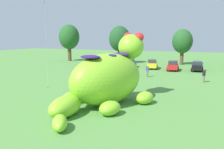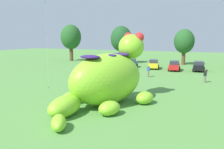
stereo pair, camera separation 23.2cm
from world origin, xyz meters
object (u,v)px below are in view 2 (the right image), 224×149
Objects in this scene: car_blue at (131,63)px; giant_inflatable_creature at (107,78)px; car_red at (174,66)px; spectator_mid_field at (148,71)px; car_black at (199,66)px; spectator_wandering at (123,85)px; spectator_near_inflatable at (100,72)px; car_yellow at (154,64)px; spectator_far_side at (205,76)px; spectator_by_cars at (110,75)px; car_orange at (111,63)px.

giant_inflatable_creature is at bearing -74.79° from car_blue.
spectator_mid_field is (-2.22, -8.55, -0.01)m from car_red.
car_black reaches higher than spectator_wandering.
car_black is at bearing 14.56° from car_red.
car_blue reaches higher than spectator_near_inflatable.
car_red is 8.84m from spectator_mid_field.
car_red is at bearing 86.22° from giant_inflatable_creature.
car_red is (3.95, -0.94, 0.00)m from car_yellow.
car_yellow is at bearing 131.64° from spectator_far_side.
car_yellow is at bearing 70.82° from spectator_near_inflatable.
giant_inflatable_creature is 7.35× the size of spectator_wandering.
car_red is at bearing 54.77° from spectator_near_inflatable.
spectator_by_cars is 1.00× the size of spectator_far_side.
car_black is at bearing 0.65° from car_yellow.
spectator_near_inflatable is at bearing -90.74° from car_blue.
car_blue is at bearing 105.21° from giant_inflatable_creature.
car_orange and car_yellow have the same top height.
car_orange is 20.21m from spectator_far_side.
spectator_near_inflatable is at bearing -72.66° from car_orange.
car_red is 2.50× the size of spectator_wandering.
car_blue is 2.50× the size of spectator_mid_field.
spectator_near_inflatable is at bearing 119.88° from giant_inflatable_creature.
car_yellow is 1.02× the size of car_red.
car_yellow is 2.56× the size of spectator_mid_field.
car_blue is 2.50× the size of spectator_wandering.
car_red is 2.50× the size of spectator_mid_field.
car_yellow is 14.36m from spectator_far_side.
car_red is at bearing 68.10° from spectator_by_cars.
giant_inflatable_creature is 24.96m from car_yellow.
spectator_near_inflatable and spectator_far_side have the same top height.
giant_inflatable_creature is 25.53m from car_blue.
car_orange is at bearing -168.24° from car_blue.
spectator_mid_field is (-0.65, 15.31, -1.43)m from giant_inflatable_creature.
car_yellow is 15.40m from spectator_by_cars.
car_yellow is 2.56× the size of spectator_wandering.
spectator_by_cars is 12.24m from spectator_far_side.
spectator_wandering is (6.48, -7.38, 0.00)m from spectator_near_inflatable.
spectator_far_side is (9.54, -10.73, -0.01)m from car_yellow.
car_black is (5.54, 24.89, -1.42)m from giant_inflatable_creature.
spectator_wandering is 12.14m from spectator_far_side.
spectator_by_cars is at bearing -158.12° from spectator_far_side.
car_orange is at bearing 139.43° from spectator_mid_field.
car_yellow is at bearing -179.35° from car_black.
car_yellow is at bearing 95.65° from spectator_wandering.
car_yellow is 9.65m from spectator_mid_field.
car_red reaches higher than spectator_near_inflatable.
giant_inflatable_creature is at bearing -66.07° from car_orange.
spectator_wandering is at bearing -52.36° from spectator_by_cars.
giant_inflatable_creature is 7.35× the size of spectator_far_side.
car_red is (8.26, -0.73, 0.00)m from car_blue.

